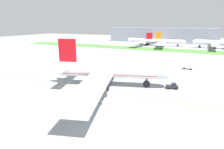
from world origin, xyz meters
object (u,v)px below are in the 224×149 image
Objects in this scene: pushback_tug at (172,86)px; airliner_foreground at (107,70)px; service_truck_baggage_loader at (189,67)px; traffic_cone_port_wing at (51,91)px; parked_airliner_far_right at (213,43)px; ground_crew_wingwalker_port at (101,102)px; parked_airliner_far_centre at (163,42)px; parked_airliner_far_left at (145,41)px; traffic_cone_near_nose at (107,109)px.

airliner_foreground is at bearing -164.11° from pushback_tug.
pushback_tug is 35.05m from service_truck_baggage_loader.
parked_airliner_far_right is at bearing 69.29° from traffic_cone_port_wing.
parked_airliner_far_centre is at bearing 93.45° from ground_crew_wingwalker_port.
parked_airliner_far_left is (-46.61, 138.55, 3.94)m from pushback_tug.
airliner_foreground reaches higher than parked_airliner_far_right.
traffic_cone_port_wing is 0.01× the size of parked_airliner_far_right.
traffic_cone_port_wing is (-15.39, -14.14, -5.74)m from airliner_foreground.
parked_airliner_far_left is 67.03m from parked_airliner_far_right.
ground_crew_wingwalker_port is 0.03× the size of parked_airliner_far_right.
pushback_tug reaches higher than ground_crew_wingwalker_port.
traffic_cone_near_nose is at bearing -85.54° from parked_airliner_far_centre.
parked_airliner_far_left reaches higher than parked_airliner_far_centre.
pushback_tug is 29.19m from ground_crew_wingwalker_port.
parked_airliner_far_left is at bearing 100.27° from ground_crew_wingwalker_port.
traffic_cone_near_nose is 0.01× the size of parked_airliner_far_left.
pushback_tug is 0.09× the size of parked_airliner_far_left.
ground_crew_wingwalker_port is 4.03m from traffic_cone_near_nose.
parked_airliner_far_right is (34.56, 162.10, 5.14)m from traffic_cone_near_nose.
airliner_foreground is at bearing -107.10° from parked_airliner_far_right.
ground_crew_wingwalker_port is 163.99m from parked_airliner_far_right.
parked_airliner_far_centre is at bearing 101.09° from pushback_tug.
ground_crew_wingwalker_port is at bearing -86.55° from parked_airliner_far_centre.
ground_crew_wingwalker_port is 0.31× the size of service_truck_baggage_loader.
airliner_foreground is 1.28× the size of parked_airliner_far_right.
parked_airliner_far_centre is at bearing 94.46° from traffic_cone_near_nose.
service_truck_baggage_loader is (3.80, 34.83, 0.50)m from pushback_tug.
traffic_cone_near_nose is at bearing -39.87° from ground_crew_wingwalker_port.
parked_airliner_far_right is (47.34, -1.55, 0.73)m from parked_airliner_far_centre.
pushback_tug is 0.11× the size of parked_airliner_far_right.
service_truck_baggage_loader is 102.59m from parked_airliner_far_right.
traffic_cone_near_nose is 164.21m from parked_airliner_far_centre.
airliner_foreground reaches higher than traffic_cone_port_wing.
parked_airliner_far_centre reaches higher than pushback_tug.
pushback_tug is 0.09× the size of parked_airliner_far_centre.
parked_airliner_far_left is at bearing 101.14° from traffic_cone_near_nose.
parked_airliner_far_left is (-50.41, 103.72, 3.43)m from service_truck_baggage_loader.
ground_crew_wingwalker_port is 0.02× the size of parked_airliner_far_left.
pushback_tug is 3.80× the size of ground_crew_wingwalker_port.
parked_airliner_far_centre is 1.25× the size of parked_airliner_far_right.
parked_airliner_far_left is 1.22× the size of parked_airliner_far_right.
traffic_cone_near_nose is 1.00× the size of traffic_cone_port_wing.
airliner_foreground reaches higher than pushback_tug.
airliner_foreground reaches higher than service_truck_baggage_loader.
traffic_cone_near_nose is 0.01× the size of parked_airliner_far_centre.
parked_airliner_far_centre is at bearing 106.68° from service_truck_baggage_loader.
parked_airliner_far_centre reaches higher than traffic_cone_near_nose.
pushback_tug is at bearing -98.52° from parked_airliner_far_right.
airliner_foreground is 14.22× the size of service_truck_baggage_loader.
traffic_cone_port_wing is 70.20m from service_truck_baggage_loader.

